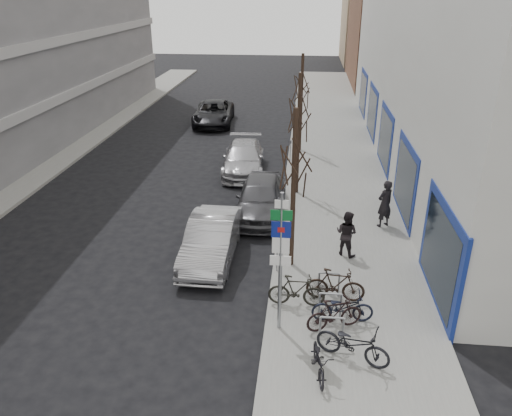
% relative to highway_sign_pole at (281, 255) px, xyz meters
% --- Properties ---
extents(ground, '(120.00, 120.00, 0.00)m').
position_rel_highway_sign_pole_xyz_m(ground, '(-2.40, 0.01, -2.46)').
color(ground, black).
rests_on(ground, ground).
extents(sidewalk_east, '(5.00, 70.00, 0.15)m').
position_rel_highway_sign_pole_xyz_m(sidewalk_east, '(2.10, 10.01, -2.38)').
color(sidewalk_east, slate).
rests_on(sidewalk_east, ground).
extents(sidewalk_west, '(3.00, 70.00, 0.15)m').
position_rel_highway_sign_pole_xyz_m(sidewalk_west, '(-13.40, 10.01, -2.38)').
color(sidewalk_west, slate).
rests_on(sidewalk_west, ground).
extents(brick_building_far, '(12.00, 14.00, 8.00)m').
position_rel_highway_sign_pole_xyz_m(brick_building_far, '(10.60, 40.01, 1.54)').
color(brick_building_far, brown).
rests_on(brick_building_far, ground).
extents(tan_building_far, '(13.00, 12.00, 9.00)m').
position_rel_highway_sign_pole_xyz_m(tan_building_far, '(11.10, 55.01, 2.04)').
color(tan_building_far, '#937A5B').
rests_on(tan_building_far, ground).
extents(highway_sign_pole, '(0.55, 0.10, 4.20)m').
position_rel_highway_sign_pole_xyz_m(highway_sign_pole, '(0.00, 0.00, 0.00)').
color(highway_sign_pole, gray).
rests_on(highway_sign_pole, ground).
extents(bike_rack, '(0.66, 2.26, 0.83)m').
position_rel_highway_sign_pole_xyz_m(bike_rack, '(1.40, 0.61, -1.80)').
color(bike_rack, gray).
rests_on(bike_rack, sidewalk_east).
extents(tree_near, '(1.80, 1.80, 5.50)m').
position_rel_highway_sign_pole_xyz_m(tree_near, '(0.20, 3.51, 1.65)').
color(tree_near, black).
rests_on(tree_near, ground).
extents(tree_mid, '(1.80, 1.80, 5.50)m').
position_rel_highway_sign_pole_xyz_m(tree_mid, '(0.20, 10.01, 1.65)').
color(tree_mid, black).
rests_on(tree_mid, ground).
extents(tree_far, '(1.80, 1.80, 5.50)m').
position_rel_highway_sign_pole_xyz_m(tree_far, '(0.20, 16.51, 1.65)').
color(tree_far, black).
rests_on(tree_far, ground).
extents(meter_front, '(0.10, 0.08, 1.27)m').
position_rel_highway_sign_pole_xyz_m(meter_front, '(-0.25, 3.01, -1.54)').
color(meter_front, gray).
rests_on(meter_front, sidewalk_east).
extents(meter_mid, '(0.10, 0.08, 1.27)m').
position_rel_highway_sign_pole_xyz_m(meter_mid, '(-0.25, 8.51, -1.54)').
color(meter_mid, gray).
rests_on(meter_mid, sidewalk_east).
extents(meter_back, '(0.10, 0.08, 1.27)m').
position_rel_highway_sign_pole_xyz_m(meter_back, '(-0.25, 14.01, -1.54)').
color(meter_back, gray).
rests_on(meter_back, sidewalk_east).
extents(bike_near_left, '(0.65, 1.56, 0.92)m').
position_rel_highway_sign_pole_xyz_m(bike_near_left, '(1.07, -1.69, -1.85)').
color(bike_near_left, black).
rests_on(bike_near_left, sidewalk_east).
extents(bike_near_right, '(1.71, 1.07, 1.00)m').
position_rel_highway_sign_pole_xyz_m(bike_near_right, '(1.50, 0.11, -1.81)').
color(bike_near_right, black).
rests_on(bike_near_right, sidewalk_east).
extents(bike_mid_curb, '(1.77, 0.64, 1.06)m').
position_rel_highway_sign_pole_xyz_m(bike_mid_curb, '(1.74, 0.50, -1.78)').
color(bike_mid_curb, black).
rests_on(bike_mid_curb, sidewalk_east).
extents(bike_mid_inner, '(1.70, 0.53, 1.03)m').
position_rel_highway_sign_pole_xyz_m(bike_mid_inner, '(0.44, 1.12, -1.79)').
color(bike_mid_inner, black).
rests_on(bike_mid_inner, sidewalk_east).
extents(bike_far_curb, '(2.00, 1.27, 1.17)m').
position_rel_highway_sign_pole_xyz_m(bike_far_curb, '(1.91, -1.09, -1.72)').
color(bike_far_curb, black).
rests_on(bike_far_curb, sidewalk_east).
extents(bike_far_inner, '(1.80, 0.65, 1.08)m').
position_rel_highway_sign_pole_xyz_m(bike_far_inner, '(1.59, 1.52, -1.77)').
color(bike_far_inner, black).
rests_on(bike_far_inner, sidewalk_east).
extents(parked_car_front, '(1.61, 4.55, 1.50)m').
position_rel_highway_sign_pole_xyz_m(parked_car_front, '(-2.60, 3.86, -1.71)').
color(parked_car_front, '#A8A7AC').
rests_on(parked_car_front, ground).
extents(parked_car_mid, '(1.94, 4.72, 1.60)m').
position_rel_highway_sign_pole_xyz_m(parked_car_mid, '(-1.23, 7.67, -1.66)').
color(parked_car_mid, '#46454A').
rests_on(parked_car_mid, ground).
extents(parked_car_back, '(2.39, 5.13, 1.45)m').
position_rel_highway_sign_pole_xyz_m(parked_car_back, '(-2.60, 12.87, -1.73)').
color(parked_car_back, '#A8A7AC').
rests_on(parked_car_back, ground).
extents(lane_car, '(2.96, 5.71, 1.54)m').
position_rel_highway_sign_pole_xyz_m(lane_car, '(-5.86, 22.32, -1.69)').
color(lane_car, black).
rests_on(lane_car, ground).
extents(pedestrian_near, '(0.83, 0.77, 1.90)m').
position_rel_highway_sign_pole_xyz_m(pedestrian_near, '(3.68, 6.82, -1.36)').
color(pedestrian_near, black).
rests_on(pedestrian_near, sidewalk_east).
extents(pedestrian_far, '(0.74, 0.68, 1.66)m').
position_rel_highway_sign_pole_xyz_m(pedestrian_far, '(2.07, 4.38, -1.48)').
color(pedestrian_far, black).
rests_on(pedestrian_far, sidewalk_east).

